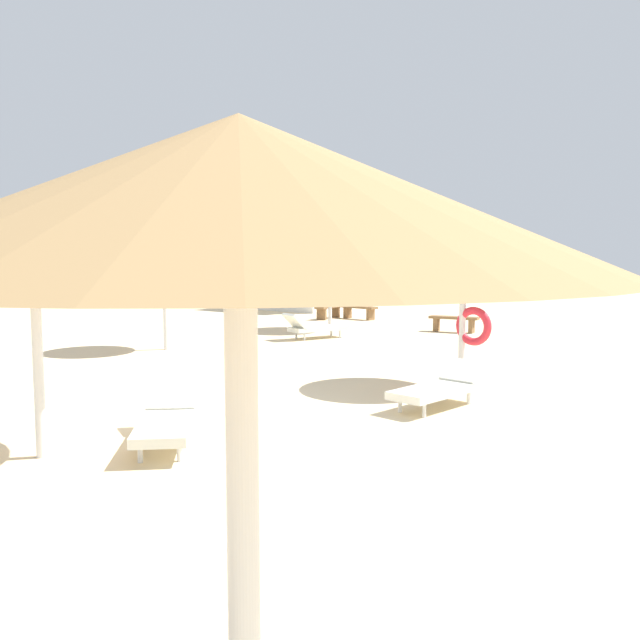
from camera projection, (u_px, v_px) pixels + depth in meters
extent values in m
plane|color=beige|center=(194.00, 418.00, 9.65)|extent=(80.00, 80.00, 0.00)
cylinder|color=silver|center=(330.00, 294.00, 20.98)|extent=(0.12, 0.12, 2.26)
cone|color=#9E7A4C|center=(330.00, 252.00, 20.86)|extent=(2.34, 2.34, 0.60)
cylinder|color=silver|center=(462.00, 315.00, 11.95)|extent=(0.12, 0.12, 2.55)
cone|color=#9E7A4C|center=(464.00, 237.00, 11.82)|extent=(2.31, 2.31, 0.47)
torus|color=red|center=(474.00, 326.00, 11.84)|extent=(0.71, 0.20, 0.70)
cylinder|color=silver|center=(38.00, 359.00, 7.66)|extent=(0.12, 0.12, 2.32)
cone|color=#9E7A4C|center=(33.00, 247.00, 7.53)|extent=(2.58, 2.58, 0.46)
cylinder|color=silver|center=(165.00, 298.00, 16.55)|extent=(0.12, 0.12, 2.59)
cone|color=#9E7A4C|center=(164.00, 236.00, 16.40)|extent=(2.22, 2.22, 0.68)
cylinder|color=silver|center=(244.00, 574.00, 2.44)|extent=(0.12, 0.12, 2.37)
cone|color=#9E7A4C|center=(239.00, 197.00, 2.31)|extent=(2.66, 2.66, 0.57)
cube|color=silver|center=(318.00, 329.00, 18.91)|extent=(1.16, 1.82, 0.12)
cube|color=silver|center=(294.00, 321.00, 18.45)|extent=(0.75, 0.63, 0.45)
cylinder|color=silver|center=(304.00, 337.00, 18.41)|extent=(0.06, 0.06, 0.22)
cylinder|color=silver|center=(296.00, 335.00, 18.78)|extent=(0.06, 0.06, 0.22)
cylinder|color=silver|center=(340.00, 334.00, 19.07)|extent=(0.06, 0.06, 0.22)
cylinder|color=silver|center=(331.00, 332.00, 19.44)|extent=(0.06, 0.06, 0.22)
cube|color=silver|center=(435.00, 390.00, 10.23)|extent=(0.83, 1.76, 0.12)
cube|color=silver|center=(464.00, 371.00, 10.78)|extent=(0.69, 0.59, 0.34)
cylinder|color=silver|center=(445.00, 393.00, 10.83)|extent=(0.06, 0.06, 0.22)
cylinder|color=silver|center=(469.00, 397.00, 10.52)|extent=(0.06, 0.06, 0.22)
cylinder|color=silver|center=(400.00, 405.00, 9.97)|extent=(0.06, 0.06, 0.22)
cylinder|color=silver|center=(424.00, 410.00, 9.67)|extent=(0.06, 0.06, 0.22)
cube|color=silver|center=(166.00, 425.00, 8.15)|extent=(1.65, 1.66, 0.12)
cube|color=silver|center=(172.00, 397.00, 8.92)|extent=(0.83, 0.83, 0.31)
cylinder|color=silver|center=(154.00, 426.00, 8.73)|extent=(0.06, 0.06, 0.22)
cylinder|color=silver|center=(188.00, 425.00, 8.78)|extent=(0.06, 0.06, 0.22)
cylinder|color=silver|center=(140.00, 453.00, 7.55)|extent=(0.06, 0.06, 0.22)
cylinder|color=silver|center=(180.00, 452.00, 7.60)|extent=(0.06, 0.06, 0.22)
cube|color=brown|center=(328.00, 307.00, 24.74)|extent=(0.65, 1.55, 0.08)
cube|color=brown|center=(322.00, 314.00, 24.28)|extent=(0.38, 0.18, 0.41)
cube|color=brown|center=(335.00, 312.00, 25.24)|extent=(0.38, 0.18, 0.41)
cube|color=brown|center=(359.00, 307.00, 24.57)|extent=(1.53, 0.52, 0.08)
cube|color=brown|center=(348.00, 313.00, 24.96)|extent=(0.15, 0.37, 0.41)
cube|color=brown|center=(371.00, 315.00, 24.22)|extent=(0.15, 0.37, 0.41)
cube|color=brown|center=(454.00, 318.00, 20.39)|extent=(1.55, 0.69, 0.08)
cube|color=brown|center=(436.00, 325.00, 20.66)|extent=(0.19, 0.38, 0.41)
cube|color=brown|center=(472.00, 326.00, 20.17)|extent=(0.19, 0.38, 0.41)
cube|color=white|center=(299.00, 280.00, 29.09)|extent=(3.81, 2.86, 2.54)
cube|color=#8C6B4C|center=(299.00, 249.00, 28.96)|extent=(4.21, 3.26, 0.20)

